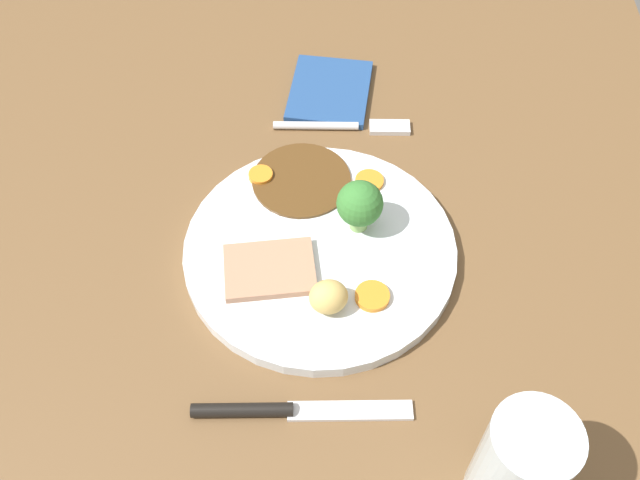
{
  "coord_description": "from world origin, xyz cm",
  "views": [
    {
      "loc": [
        38.81,
        4.03,
        60.37
      ],
      "look_at": [
        -1.9,
        2.27,
        6.0
      ],
      "focal_mm": 40.28,
      "sensor_mm": 36.0,
      "label": 1
    }
  ],
  "objects": [
    {
      "name": "dining_table",
      "position": [
        0.0,
        0.0,
        1.8
      ],
      "size": [
        120.0,
        84.0,
        3.6
      ],
      "primitive_type": "cube",
      "color": "brown",
      "rests_on": "ground"
    },
    {
      "name": "dinner_plate",
      "position": [
        -1.9,
        2.27,
        4.3
      ],
      "size": [
        26.26,
        26.26,
        1.4
      ],
      "primitive_type": "cylinder",
      "color": "white",
      "rests_on": "dining_table"
    },
    {
      "name": "gravy_pool",
      "position": [
        -10.19,
        0.14,
        5.15
      ],
      "size": [
        10.19,
        10.19,
        0.3
      ],
      "primitive_type": "cylinder",
      "color": "#563819",
      "rests_on": "dinner_plate"
    },
    {
      "name": "meat_slice_main",
      "position": [
        1.26,
        -2.29,
        5.4
      ],
      "size": [
        7.39,
        9.24,
        0.8
      ],
      "primitive_type": "cube",
      "rotation": [
        0.0,
        0.0,
        4.87
      ],
      "color": "tan",
      "rests_on": "dinner_plate"
    },
    {
      "name": "roast_potato_left",
      "position": [
        4.78,
        3.31,
        6.56
      ],
      "size": [
        3.95,
        4.21,
        3.11
      ],
      "primitive_type": "ellipsoid",
      "rotation": [
        0.0,
        0.0,
        1.83
      ],
      "color": "#D8B260",
      "rests_on": "dinner_plate"
    },
    {
      "name": "carrot_coin_front",
      "position": [
        -10.28,
        6.98,
        5.22
      ],
      "size": [
        2.93,
        2.93,
        0.43
      ],
      "primitive_type": "cylinder",
      "color": "orange",
      "rests_on": "dinner_plate"
    },
    {
      "name": "carrot_coin_back",
      "position": [
        -10.44,
        -4.22,
        5.32
      ],
      "size": [
        2.49,
        2.49,
        0.64
      ],
      "primitive_type": "cylinder",
      "color": "orange",
      "rests_on": "dinner_plate"
    },
    {
      "name": "carrot_coin_side",
      "position": [
        3.74,
        7.26,
        5.3
      ],
      "size": [
        3.18,
        3.18,
        0.59
      ],
      "primitive_type": "cylinder",
      "color": "orange",
      "rests_on": "dinner_plate"
    },
    {
      "name": "broccoli_floret",
      "position": [
        -4.53,
        5.91,
        8.29
      ],
      "size": [
        4.47,
        4.47,
        5.68
      ],
      "color": "#8CB766",
      "rests_on": "dinner_plate"
    },
    {
      "name": "fork",
      "position": [
        -19.38,
        4.45,
        3.99
      ],
      "size": [
        2.13,
        15.28,
        0.9
      ],
      "rotation": [
        0.0,
        0.0,
        1.6
      ],
      "color": "silver",
      "rests_on": "dining_table"
    },
    {
      "name": "knife",
      "position": [
        14.52,
        -0.19,
        4.05
      ],
      "size": [
        2.45,
        18.55,
        1.2
      ],
      "rotation": [
        0.0,
        0.0,
        1.63
      ],
      "color": "black",
      "rests_on": "dining_table"
    },
    {
      "name": "water_glass",
      "position": [
        20.21,
        17.7,
        9.19
      ],
      "size": [
        6.43,
        6.43,
        11.17
      ],
      "primitive_type": "cylinder",
      "color": "silver",
      "rests_on": "dining_table"
    },
    {
      "name": "folded_napkin",
      "position": [
        -25.14,
        2.39,
        4.0
      ],
      "size": [
        11.83,
        10.04,
        0.8
      ],
      "primitive_type": "cube",
      "rotation": [
        0.0,
        0.0,
        -0.1
      ],
      "color": "navy",
      "rests_on": "dining_table"
    }
  ]
}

